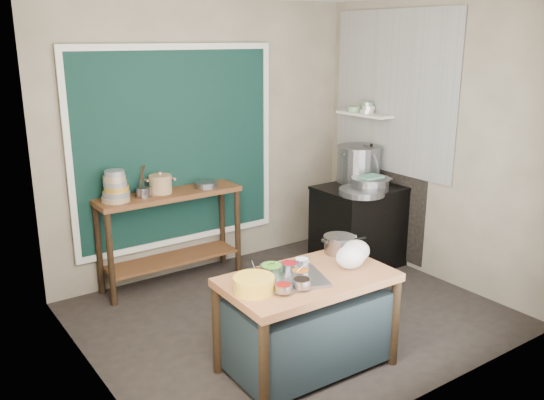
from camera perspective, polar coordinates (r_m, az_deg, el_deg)
floor at (r=5.31m, az=1.91°, el=-11.40°), size 3.50×3.00×0.02m
back_wall at (r=6.08m, az=-6.61°, el=6.09°), size 3.50×0.02×2.80m
left_wall at (r=4.04m, az=-18.26°, el=0.43°), size 0.02×3.00×2.80m
right_wall at (r=6.04m, az=15.57°, el=5.55°), size 0.02×3.00×2.80m
curtain_panel at (r=5.89m, az=-9.40°, el=5.19°), size 2.10×0.02×1.90m
curtain_frame at (r=5.88m, az=-9.36°, el=5.17°), size 2.22×0.03×2.02m
tile_panel at (r=6.32m, az=11.85°, el=10.36°), size 0.02×1.70×1.70m
soot_patch at (r=6.59m, az=10.69°, el=0.46°), size 0.01×1.30×1.30m
wall_shelf at (r=6.48m, az=9.14°, el=8.39°), size 0.22×0.70×0.03m
prep_table at (r=4.38m, az=3.49°, el=-12.04°), size 1.27×0.75×0.75m
back_counter at (r=5.87m, az=-9.96°, el=-3.74°), size 1.45×0.40×0.95m
stove_block at (r=6.34m, az=8.73°, el=-2.67°), size 0.90×0.68×0.85m
stove_top at (r=6.22m, az=8.90°, el=1.18°), size 0.92×0.69×0.03m
condiment_tray at (r=4.12m, az=1.48°, el=-7.90°), size 0.62×0.53×0.02m
condiment_bowls at (r=4.10m, az=0.86°, el=-7.39°), size 0.58×0.45×0.07m
yellow_basin at (r=3.94m, az=-1.79°, el=-8.36°), size 0.35×0.35×0.11m
saucepan at (r=4.65m, az=6.66°, el=-4.38°), size 0.29×0.29×0.14m
plastic_bag_a at (r=4.35m, az=7.78°, el=-5.61°), size 0.24×0.21×0.18m
plastic_bag_b at (r=4.47m, az=8.28°, el=-5.05°), size 0.25×0.21×0.17m
bowl_stack at (r=5.50m, az=-15.25°, el=1.17°), size 0.26×0.26×0.29m
utensil_cup at (r=5.61m, az=-12.66°, el=0.78°), size 0.19×0.19×0.09m
ceramic_crock at (r=5.70m, az=-10.99°, el=1.46°), size 0.30×0.30×0.16m
wide_bowl at (r=5.86m, az=-6.59°, el=1.52°), size 0.30×0.30×0.06m
stock_pot at (r=6.38m, az=8.58°, el=3.55°), size 0.53×0.53×0.40m
pot_lid at (r=6.35m, az=9.61°, el=3.57°), size 0.25×0.45×0.43m
steamer at (r=6.07m, az=9.71°, el=1.59°), size 0.55×0.55×0.14m
green_cloth at (r=6.05m, az=9.74°, el=2.29°), size 0.24×0.19×0.02m
shallow_pan at (r=5.89m, az=8.90°, el=0.81°), size 0.61×0.61×0.06m
shelf_bowl_stack at (r=6.44m, az=9.48°, el=8.97°), size 0.15×0.15×0.12m
shelf_bowl_green at (r=6.59m, az=8.18°, el=8.93°), size 0.16×0.16×0.05m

